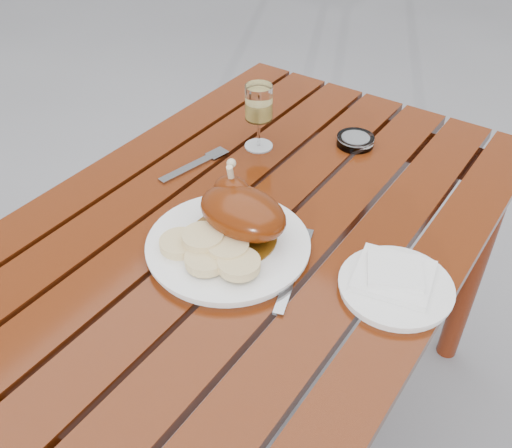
{
  "coord_description": "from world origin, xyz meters",
  "views": [
    {
      "loc": [
        0.5,
        -0.72,
        1.45
      ],
      "look_at": [
        0.04,
        -0.05,
        0.78
      ],
      "focal_mm": 40.0,
      "sensor_mm": 36.0,
      "label": 1
    }
  ],
  "objects_px": {
    "dinner_plate": "(228,246)",
    "side_plate": "(396,287)",
    "table": "(255,337)",
    "wine_glass": "(259,117)",
    "ashtray": "(355,141)"
  },
  "relations": [
    {
      "from": "wine_glass",
      "to": "ashtray",
      "type": "bearing_deg",
      "value": 36.87
    },
    {
      "from": "dinner_plate",
      "to": "table",
      "type": "bearing_deg",
      "value": 99.71
    },
    {
      "from": "side_plate",
      "to": "ashtray",
      "type": "bearing_deg",
      "value": 125.28
    },
    {
      "from": "table",
      "to": "side_plate",
      "type": "bearing_deg",
      "value": -6.52
    },
    {
      "from": "dinner_plate",
      "to": "side_plate",
      "type": "xyz_separation_m",
      "value": [
        0.29,
        0.08,
        -0.0
      ]
    },
    {
      "from": "wine_glass",
      "to": "ashtray",
      "type": "distance_m",
      "value": 0.23
    },
    {
      "from": "table",
      "to": "wine_glass",
      "type": "relative_size",
      "value": 7.88
    },
    {
      "from": "table",
      "to": "side_plate",
      "type": "relative_size",
      "value": 6.19
    },
    {
      "from": "table",
      "to": "dinner_plate",
      "type": "xyz_separation_m",
      "value": [
        0.02,
        -0.11,
        0.38
      ]
    },
    {
      "from": "table",
      "to": "side_plate",
      "type": "distance_m",
      "value": 0.5
    },
    {
      "from": "dinner_plate",
      "to": "side_plate",
      "type": "height_order",
      "value": "dinner_plate"
    },
    {
      "from": "wine_glass",
      "to": "table",
      "type": "bearing_deg",
      "value": -57.11
    },
    {
      "from": "wine_glass",
      "to": "ashtray",
      "type": "xyz_separation_m",
      "value": [
        0.18,
        0.13,
        -0.07
      ]
    },
    {
      "from": "wine_glass",
      "to": "side_plate",
      "type": "height_order",
      "value": "wine_glass"
    },
    {
      "from": "side_plate",
      "to": "ashtray",
      "type": "xyz_separation_m",
      "value": [
        -0.27,
        0.38,
        0.0
      ]
    }
  ]
}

